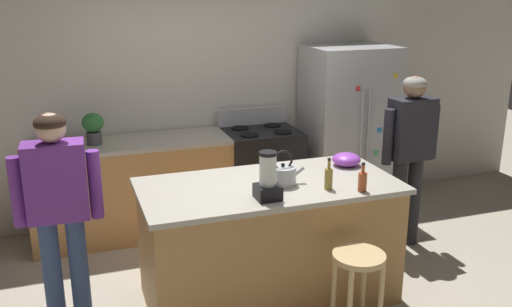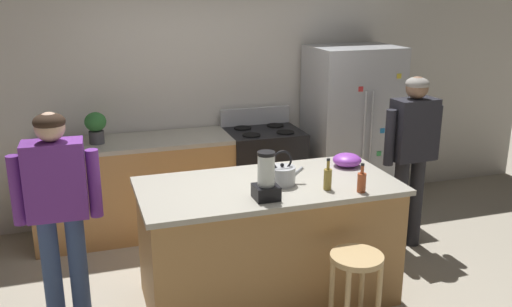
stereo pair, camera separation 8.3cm
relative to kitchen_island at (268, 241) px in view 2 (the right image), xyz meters
The scene contains 15 objects.
ground_plane 0.48m from the kitchen_island, ahead, with size 14.00×14.00×0.00m, color #B2A893.
back_wall 2.13m from the kitchen_island, 90.00° to the left, with size 8.00×0.10×2.70m, color silver.
kitchen_island is the anchor object (origin of this frame).
back_counter_run 1.74m from the kitchen_island, 117.30° to the left, with size 2.00×0.64×0.96m.
refrigerator 2.14m from the kitchen_island, 45.64° to the left, with size 0.90×0.73×1.79m.
stove_range 1.60m from the kitchen_island, 72.47° to the left, with size 0.76×0.65×1.14m.
person_by_island_left 1.58m from the kitchen_island, behind, with size 0.59×0.23×1.60m.
person_by_sink_right 1.69m from the kitchen_island, 16.42° to the left, with size 0.59×0.25×1.63m.
bar_stool 0.83m from the kitchen_island, 63.16° to the right, with size 0.36×0.36×0.66m.
potted_plant 2.05m from the kitchen_island, 127.03° to the left, with size 0.20×0.20×0.30m.
blender_appliance 0.70m from the kitchen_island, 112.29° to the right, with size 0.17×0.17×0.34m.
bottle_cooking_sauce 0.89m from the kitchen_island, 32.99° to the right, with size 0.06×0.06×0.22m.
bottle_vinegar 0.72m from the kitchen_island, 34.49° to the right, with size 0.06×0.06×0.24m.
mixing_bowl 0.94m from the kitchen_island, 14.68° to the left, with size 0.24×0.24×0.11m, color purple.
tea_kettle 0.57m from the kitchen_island, 31.98° to the right, with size 0.28×0.20×0.27m.
Camera 2 is at (-1.32, -3.75, 2.40)m, focal length 39.34 mm.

